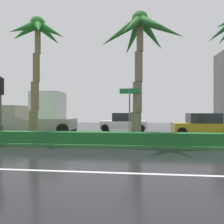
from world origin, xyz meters
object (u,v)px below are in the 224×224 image
Objects in this scene: traffic_signal_median_left at (0,97)px; palm_tree_centre_left at (140,43)px; street_name_sign at (130,107)px; palm_tree_mid_left at (37,45)px; car_in_traffic_leading at (124,122)px; box_truck_lead at (37,115)px; car_in_traffic_second at (202,125)px.

palm_tree_centre_left is at bearing 4.62° from traffic_signal_median_left.
traffic_signal_median_left is 7.33m from street_name_sign.
traffic_signal_median_left is at bearing -175.38° from palm_tree_centre_left.
palm_tree_mid_left reaches higher than car_in_traffic_leading.
palm_tree_mid_left is at bearing 116.35° from box_truck_lead.
traffic_signal_median_left is at bearing 52.47° from car_in_traffic_leading.
street_name_sign is at bearing 43.20° from car_in_traffic_second.
car_in_traffic_second is (12.79, 5.65, -1.85)m from traffic_signal_median_left.
car_in_traffic_leading is at bearing 54.75° from palm_tree_mid_left.
box_truck_lead is 1.49× the size of car_in_traffic_second.
traffic_signal_median_left is 5.63m from box_truck_lead.
box_truck_lead is at bearing 0.67° from car_in_traffic_second.
street_name_sign is 0.70× the size of car_in_traffic_leading.
palm_tree_centre_left is 1.97× the size of traffic_signal_median_left.
street_name_sign is at bearing 94.93° from car_in_traffic_leading.
palm_tree_centre_left reaches higher than traffic_signal_median_left.
palm_tree_centre_left is at bearing 149.97° from box_truck_lead.
car_in_traffic_second is (5.50, 5.17, -1.25)m from street_name_sign.
palm_tree_centre_left is 10.53m from box_truck_lead.
street_name_sign reaches higher than car_in_traffic_leading.
palm_tree_centre_left is 1.69× the size of car_in_traffic_second.
box_truck_lead is 1.49× the size of car_in_traffic_leading.
street_name_sign is 7.65m from car_in_traffic_second.
traffic_signal_median_left is (-7.88, -0.64, -2.95)m from palm_tree_centre_left.
box_truck_lead reaches higher than street_name_sign.
palm_tree_mid_left is 1.19× the size of box_truck_lead.
palm_tree_mid_left is 3.89m from traffic_signal_median_left.
palm_tree_mid_left is at bearing 42.62° from traffic_signal_median_left.
street_name_sign reaches higher than car_in_traffic_second.
car_in_traffic_leading is at bearing -25.28° from car_in_traffic_second.
car_in_traffic_leading is 6.86m from car_in_traffic_second.
box_truck_lead is (-0.52, 5.49, -1.13)m from traffic_signal_median_left.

